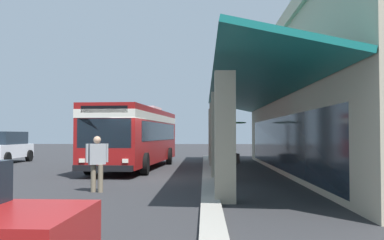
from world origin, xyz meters
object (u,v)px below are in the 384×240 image
transit_bus (136,133)px  pedestrian (97,160)px  parked_suv_white (4,147)px  potted_palm (232,153)px

transit_bus → pedestrian: transit_bus is taller
parked_suv_white → pedestrian: bearing=35.2°
pedestrian → transit_bus: bearing=-178.4°
parked_suv_white → potted_palm: 14.35m
potted_palm → pedestrian: bearing=-20.5°
parked_suv_white → potted_palm: potted_palm is taller
parked_suv_white → potted_palm: bearing=91.8°
parked_suv_white → pedestrian: (13.14, 9.26, -0.03)m
pedestrian → potted_palm: size_ratio=0.64×
parked_suv_white → potted_palm: size_ratio=1.78×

